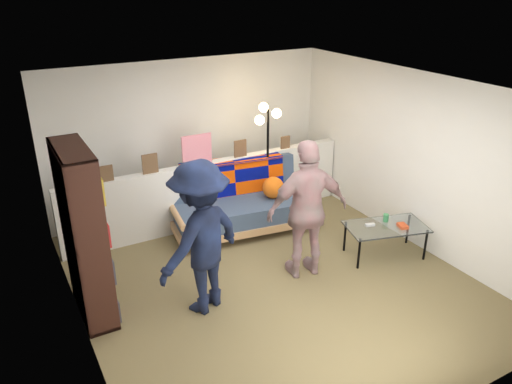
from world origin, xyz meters
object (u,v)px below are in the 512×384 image
futon_sofa (241,203)px  person_left (201,238)px  floor_lamp (267,138)px  person_right (308,210)px  coffee_table (386,228)px  bookshelf (85,240)px

futon_sofa → person_left: bearing=-130.2°
floor_lamp → person_right: floor_lamp is taller
floor_lamp → coffee_table: bearing=-67.3°
futon_sofa → coffee_table: size_ratio=1.83×
bookshelf → person_left: (1.12, -0.53, -0.02)m
coffee_table → person_right: size_ratio=0.66×
bookshelf → person_right: size_ratio=1.10×
person_left → person_right: (1.42, 0.02, -0.00)m
floor_lamp → person_right: (-0.41, -1.70, -0.38)m
coffee_table → person_left: size_ratio=0.66×
floor_lamp → person_right: size_ratio=1.01×
futon_sofa → bookshelf: size_ratio=1.10×
bookshelf → coffee_table: size_ratio=1.66×
person_right → floor_lamp: bearing=-93.6°
floor_lamp → person_right: bearing=-103.7°
bookshelf → futon_sofa: bearing=22.1°
bookshelf → floor_lamp: 3.20m
bookshelf → person_right: bearing=-11.5°
coffee_table → floor_lamp: 2.19m
coffee_table → person_right: bearing=172.2°
person_right → bookshelf: bearing=-1.5°
person_left → bookshelf: bearing=-49.2°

